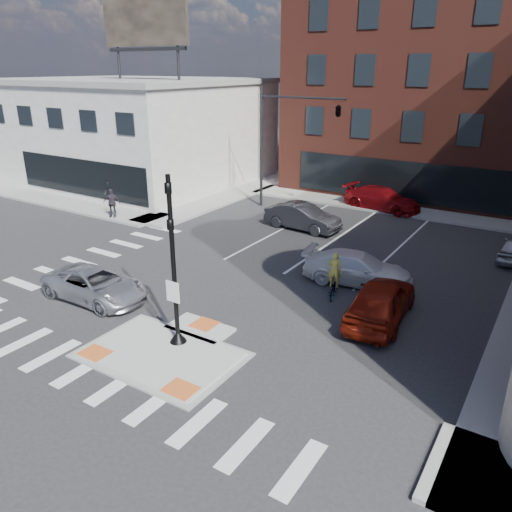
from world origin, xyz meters
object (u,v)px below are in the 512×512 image
Objects in this scene: silver_suv at (95,285)px; white_pickup at (358,268)px; bg_car_red at (382,199)px; pedestrian_b at (112,203)px; red_sedan at (381,301)px; pedestrian_a at (109,193)px; bg_car_dark at (303,217)px; cyclist at (334,282)px.

silver_suv is 0.98× the size of white_pickup.
white_pickup is at bearing -157.17° from bg_car_red.
silver_suv is 0.90× the size of bg_car_red.
silver_suv is 12.09m from pedestrian_b.
red_sedan is 3.57m from white_pickup.
pedestrian_a is at bearing 44.73° from silver_suv.
bg_car_dark is at bearing -12.92° from silver_suv.
pedestrian_b is at bearing -28.13° from pedestrian_a.
red_sedan is 0.92× the size of bg_car_red.
bg_car_dark is at bearing -6.82° from pedestrian_b.
white_pickup is 0.92× the size of bg_car_red.
silver_suv is 11.71m from red_sedan.
bg_car_red reaches higher than white_pickup.
bg_car_dark reaches higher than white_pickup.
white_pickup is 1.05× the size of bg_car_dark.
pedestrian_a reaches higher than bg_car_dark.
bg_car_red is at bearing 41.42° from pedestrian_a.
bg_car_dark is 2.33× the size of cyclist.
cyclist reaches higher than white_pickup.
cyclist is at bearing -160.20° from bg_car_red.
silver_suv is 2.40× the size of cyclist.
pedestrian_a reaches higher than bg_car_red.
bg_car_dark is 2.52× the size of pedestrian_b.
cyclist reaches higher than silver_suv.
pedestrian_a reaches higher than red_sedan.
pedestrian_a is (-13.72, -2.69, 0.23)m from bg_car_dark.
silver_suv is 2.84× the size of pedestrian_a.
pedestrian_a is at bearing 105.98° from bg_car_dark.
bg_car_red is at bearing -94.30° from cyclist.
cyclist is at bearing -39.54° from pedestrian_b.
cyclist is 1.08× the size of pedestrian_b.
white_pickup reaches higher than silver_suv.
pedestrian_b is (2.44, -2.00, 0.08)m from pedestrian_a.
pedestrian_b is (-17.10, 1.11, 0.36)m from white_pickup.
cyclist is at bearing -56.79° from silver_suv.
bg_car_red is at bearing -15.77° from bg_car_dark.
pedestrian_b is at bearing 117.47° from bg_car_dark.
red_sedan is at bearing -132.83° from bg_car_dark.
red_sedan is 22.44m from pedestrian_a.
bg_car_dark is 7.28m from bg_car_red.
white_pickup is 19.79m from pedestrian_a.
pedestrian_b is at bearing -16.65° from red_sedan.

